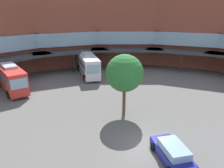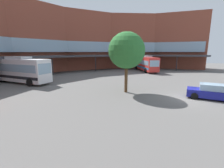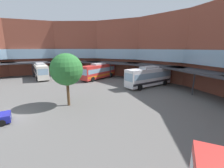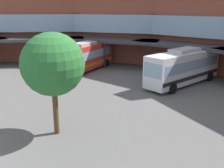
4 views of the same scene
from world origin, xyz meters
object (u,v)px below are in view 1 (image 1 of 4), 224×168
object	(u,v)px
bus_2	(10,77)
parked_car	(172,153)
bus_1	(88,64)
plaza_tree	(125,73)

from	to	relation	value
bus_2	parked_car	world-z (taller)	bus_2
bus_1	parked_car	xyz separation A→B (m)	(-1.24, -25.38, -1.28)
bus_1	bus_2	distance (m)	13.07
bus_1	parked_car	bearing A→B (deg)	4.97
bus_2	parked_car	xyz separation A→B (m)	(11.56, -22.72, -1.20)
parked_car	plaza_tree	distance (m)	9.71
bus_1	bus_2	size ratio (longest dim) A/B	1.00
parked_car	plaza_tree	size ratio (longest dim) A/B	0.68
parked_car	plaza_tree	world-z (taller)	plaza_tree
parked_car	plaza_tree	bearing A→B (deg)	9.04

